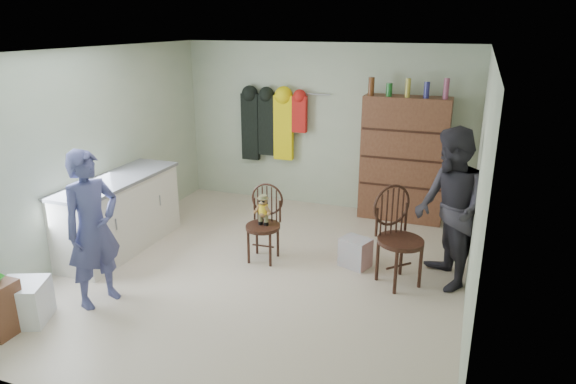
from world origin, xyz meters
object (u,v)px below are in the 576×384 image
at_px(counter, 120,214).
at_px(chair_far, 397,233).
at_px(chair_front, 264,217).
at_px(dresser, 404,159).

bearing_deg(counter, chair_far, 5.00).
bearing_deg(chair_front, dresser, 52.46).
bearing_deg(dresser, counter, -144.31).
bearing_deg(chair_far, chair_front, 133.12).
xyz_separation_m(counter, chair_far, (3.44, 0.30, 0.12)).
relative_size(counter, dresser, 0.90).
height_order(counter, dresser, dresser).
xyz_separation_m(counter, chair_front, (1.84, 0.35, 0.07)).
height_order(counter, chair_far, chair_far).
relative_size(counter, chair_front, 1.99).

